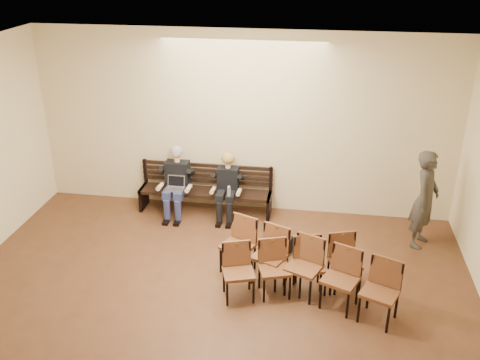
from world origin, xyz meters
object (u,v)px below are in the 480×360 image
object	(u,v)px
chair_row_back	(293,268)
laptop	(175,191)
bag	(280,244)
seated_woman	(227,189)
water_bottle	(229,197)
passerby	(426,192)
bench	(205,201)
chair_row_front	(304,268)
seated_man	(177,181)

from	to	relation	value
chair_row_back	laptop	bearing A→B (deg)	120.91
bag	seated_woman	bearing A→B (deg)	135.13
water_bottle	laptop	bearing A→B (deg)	175.74
passerby	chair_row_back	distance (m)	2.83
water_bottle	bag	bearing A→B (deg)	-38.56
bench	laptop	xyz separation A→B (m)	(-0.51, -0.33, 0.35)
bag	chair_row_back	bearing A→B (deg)	-76.42
bag	passerby	world-z (taller)	passerby
bench	passerby	distance (m)	4.11
laptop	water_bottle	world-z (taller)	laptop
bench	chair_row_front	size ratio (longest dim) A/B	0.93
laptop	chair_row_back	world-z (taller)	chair_row_back
seated_man	bag	xyz separation A→B (m)	(2.12, -1.13, -0.53)
water_bottle	chair_row_back	size ratio (longest dim) A/B	0.10
laptop	chair_row_back	xyz separation A→B (m)	(2.38, -2.04, -0.14)
seated_woman	chair_row_front	size ratio (longest dim) A/B	0.41
water_bottle	chair_row_back	xyz separation A→B (m)	(1.32, -1.97, -0.13)
water_bottle	seated_man	bearing A→B (deg)	164.77
seated_man	chair_row_back	world-z (taller)	seated_man
chair_row_front	seated_woman	bearing A→B (deg)	147.82
laptop	bag	size ratio (longest dim) A/B	0.89
water_bottle	chair_row_front	xyz separation A→B (m)	(1.48, -1.98, -0.10)
bench	seated_man	distance (m)	0.70
bag	laptop	bearing A→B (deg)	156.59
bench	passerby	xyz separation A→B (m)	(3.99, -0.60, 0.78)
bench	laptop	distance (m)	0.70
seated_woman	chair_row_back	bearing A→B (deg)	-58.12
passerby	chair_row_back	size ratio (longest dim) A/B	0.96
bag	seated_man	bearing A→B (deg)	152.05
seated_man	passerby	distance (m)	4.55
seated_man	seated_woman	bearing A→B (deg)	0.00
bag	chair_row_back	distance (m)	1.20
water_bottle	chair_row_back	distance (m)	2.37
bag	chair_row_back	world-z (taller)	chair_row_back
laptop	water_bottle	xyz separation A→B (m)	(1.06, -0.08, -0.01)
laptop	bag	bearing A→B (deg)	-37.51
bag	passerby	bearing A→B (deg)	15.09
laptop	chair_row_front	world-z (taller)	chair_row_front
chair_row_back	chair_row_front	bearing A→B (deg)	-22.55
seated_woman	bag	world-z (taller)	seated_woman
laptop	seated_man	bearing A→B (deg)	80.04
seated_woman	water_bottle	xyz separation A→B (m)	(0.09, -0.29, -0.02)
seated_woman	seated_man	bearing A→B (deg)	180.00
seated_woman	chair_row_front	world-z (taller)	seated_woman
bench	chair_row_front	world-z (taller)	chair_row_front
passerby	chair_row_back	xyz separation A→B (m)	(-2.12, -1.78, -0.58)
laptop	bag	distance (m)	2.34
bench	bag	world-z (taller)	bench
seated_woman	water_bottle	distance (m)	0.31
bench	water_bottle	size ratio (longest dim) A/B	12.18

